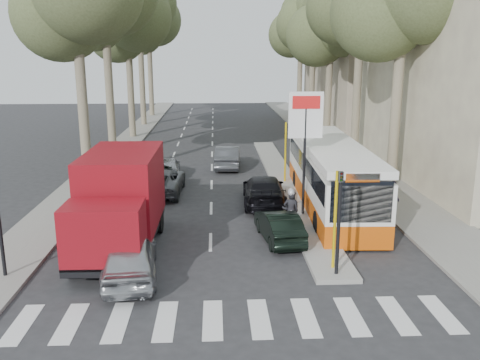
# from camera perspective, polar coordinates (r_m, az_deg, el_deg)

# --- Properties ---
(ground) EXTENTS (120.00, 120.00, 0.00)m
(ground) POSITION_cam_1_polar(r_m,az_deg,el_deg) (18.23, -0.50, -9.17)
(ground) COLOR #28282B
(ground) RESTS_ON ground
(sidewalk_right) EXTENTS (3.20, 70.00, 0.12)m
(sidewalk_right) POSITION_cam_1_polar(r_m,az_deg,el_deg) (43.35, 9.57, 4.35)
(sidewalk_right) COLOR gray
(sidewalk_right) RESTS_ON ground
(median_left) EXTENTS (2.40, 64.00, 0.12)m
(median_left) POSITION_cam_1_polar(r_m,az_deg,el_deg) (45.90, -12.04, 4.76)
(median_left) COLOR gray
(median_left) RESTS_ON ground
(traffic_island) EXTENTS (1.50, 26.00, 0.16)m
(traffic_island) POSITION_cam_1_polar(r_m,az_deg,el_deg) (28.91, 5.04, -0.27)
(traffic_island) COLOR gray
(traffic_island) RESTS_ON ground
(building_far) EXTENTS (11.00, 20.00, 16.00)m
(building_far) POSITION_cam_1_polar(r_m,az_deg,el_deg) (53.27, 15.32, 14.40)
(building_far) COLOR #B7A88E
(building_far) RESTS_ON ground
(billboard) EXTENTS (1.50, 12.10, 5.60)m
(billboard) POSITION_cam_1_polar(r_m,az_deg,el_deg) (22.37, 7.32, 4.96)
(billboard) COLOR yellow
(billboard) RESTS_ON ground
(traffic_light_island) EXTENTS (0.16, 0.41, 3.60)m
(traffic_light_island) POSITION_cam_1_polar(r_m,az_deg,el_deg) (16.43, 11.11, -2.84)
(traffic_light_island) COLOR black
(traffic_light_island) RESTS_ON ground
(tree_l_c) EXTENTS (7.40, 7.20, 13.71)m
(tree_l_c) POSITION_cam_1_polar(r_m,az_deg,el_deg) (45.51, -12.39, 17.28)
(tree_l_c) COLOR #6B604C
(tree_l_c) RESTS_ON ground
(tree_l_d) EXTENTS (7.40, 7.20, 15.66)m
(tree_l_d) POSITION_cam_1_polar(r_m,az_deg,el_deg) (53.55, -11.16, 18.65)
(tree_l_d) COLOR #6B604C
(tree_l_d) RESTS_ON ground
(tree_l_e) EXTENTS (7.40, 7.20, 14.49)m
(tree_l_e) POSITION_cam_1_polar(r_m,az_deg,el_deg) (61.40, -10.13, 17.09)
(tree_l_e) COLOR #6B604C
(tree_l_e) RESTS_ON ground
(tree_r_c) EXTENTS (7.40, 7.20, 13.32)m
(tree_r_c) POSITION_cam_1_polar(r_m,az_deg,el_deg) (44.02, 10.35, 17.05)
(tree_r_c) COLOR #6B604C
(tree_r_c) RESTS_ON ground
(tree_r_d) EXTENTS (7.40, 7.20, 14.88)m
(tree_r_d) POSITION_cam_1_polar(r_m,az_deg,el_deg) (51.94, 8.46, 18.14)
(tree_r_d) COLOR #6B604C
(tree_r_d) RESTS_ON ground
(tree_r_e) EXTENTS (7.40, 7.20, 14.10)m
(tree_r_e) POSITION_cam_1_polar(r_m,az_deg,el_deg) (59.77, 6.99, 16.96)
(tree_r_e) COLOR #6B604C
(tree_r_e) RESTS_ON ground
(silver_hatchback) EXTENTS (2.21, 4.47, 1.47)m
(silver_hatchback) POSITION_cam_1_polar(r_m,az_deg,el_deg) (17.12, -12.26, -8.42)
(silver_hatchback) COLOR #ACB0B5
(silver_hatchback) RESTS_ON ground
(dark_hatchback) EXTENTS (1.74, 3.78, 1.20)m
(dark_hatchback) POSITION_cam_1_polar(r_m,az_deg,el_deg) (20.07, 4.41, -5.16)
(dark_hatchback) COLOR black
(dark_hatchback) RESTS_ON ground
(queue_car_a) EXTENTS (2.34, 4.75, 1.30)m
(queue_car_a) POSITION_cam_1_polar(r_m,az_deg,el_deg) (27.00, -8.77, -0.16)
(queue_car_a) COLOR #4F5357
(queue_car_a) RESTS_ON ground
(queue_car_b) EXTENTS (2.20, 4.99, 1.42)m
(queue_car_b) POSITION_cam_1_polar(r_m,az_deg,el_deg) (24.72, 2.69, -1.17)
(queue_car_b) COLOR black
(queue_car_b) RESTS_ON ground
(queue_car_c) EXTENTS (1.57, 3.49, 1.16)m
(queue_car_c) POSITION_cam_1_polar(r_m,az_deg,el_deg) (30.83, -8.04, 1.51)
(queue_car_c) COLOR #96999E
(queue_car_c) RESTS_ON ground
(queue_car_d) EXTENTS (1.78, 4.39, 1.42)m
(queue_car_d) POSITION_cam_1_polar(r_m,az_deg,el_deg) (32.75, -1.39, 2.60)
(queue_car_d) COLOR #4E5056
(queue_car_d) RESTS_ON ground
(queue_car_e) EXTENTS (2.73, 5.41, 1.51)m
(queue_car_e) POSITION_cam_1_polar(r_m,az_deg,el_deg) (28.31, -10.36, 0.65)
(queue_car_e) COLOR black
(queue_car_e) RESTS_ON ground
(red_truck) EXTENTS (2.66, 6.80, 3.61)m
(red_truck) POSITION_cam_1_polar(r_m,az_deg,el_deg) (19.26, -13.29, -2.24)
(red_truck) COLOR black
(red_truck) RESTS_ON ground
(city_bus) EXTENTS (3.01, 11.93, 3.12)m
(city_bus) POSITION_cam_1_polar(r_m,az_deg,el_deg) (24.50, 10.14, 0.73)
(city_bus) COLOR #D2510B
(city_bus) RESTS_ON ground
(motorcycle) EXTENTS (0.86, 2.13, 1.82)m
(motorcycle) POSITION_cam_1_polar(r_m,az_deg,el_deg) (21.18, 5.72, -3.50)
(motorcycle) COLOR black
(motorcycle) RESTS_ON ground
(pedestrian_near) EXTENTS (0.70, 1.03, 1.59)m
(pedestrian_near) POSITION_cam_1_polar(r_m,az_deg,el_deg) (23.65, 16.72, -1.95)
(pedestrian_near) COLOR #3B3048
(pedestrian_near) RESTS_ON sidewalk_right
(pedestrian_far) EXTENTS (1.07, 0.96, 1.55)m
(pedestrian_far) POSITION_cam_1_polar(r_m,az_deg,el_deg) (28.22, 14.16, 0.71)
(pedestrian_far) COLOR #6D5B51
(pedestrian_far) RESTS_ON sidewalk_right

